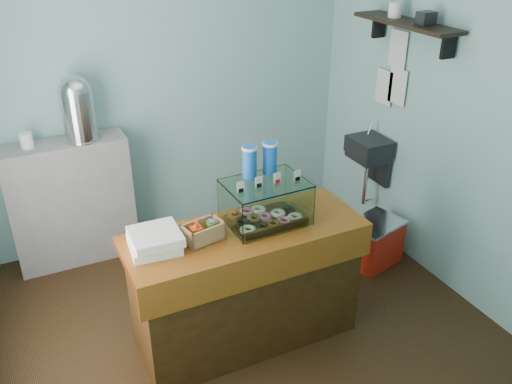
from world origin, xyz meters
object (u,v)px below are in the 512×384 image
counter (246,285)px  coffee_urn (77,107)px  display_case (264,198)px  red_cooler (374,242)px

counter → coffee_urn: coffee_urn is taller
display_case → red_cooler: bearing=12.2°
coffee_urn → red_cooler: (2.13, -1.18, -1.18)m
display_case → coffee_urn: size_ratio=1.02×
counter → red_cooler: bearing=15.2°
display_case → red_cooler: (1.23, 0.30, -0.87)m
coffee_urn → red_cooler: size_ratio=1.00×
counter → display_case: (0.17, 0.08, 0.61)m
counter → coffee_urn: 1.95m
counter → red_cooler: counter is taller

